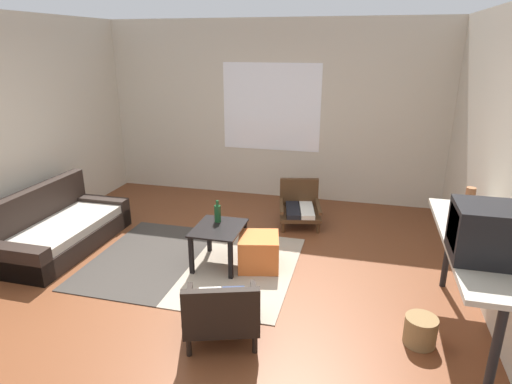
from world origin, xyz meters
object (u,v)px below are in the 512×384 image
(couch, at_px, (58,230))
(wicker_basket, at_px, (420,331))
(coffee_table, at_px, (219,235))
(armchair_striped_foreground, at_px, (222,311))
(armchair_by_window, at_px, (299,205))
(clay_vase, at_px, (468,210))
(ottoman_orange, at_px, (259,252))
(glass_bottle, at_px, (218,213))
(console_shelf, at_px, (473,250))
(crt_television, at_px, (489,233))

(couch, distance_m, wicker_basket, 4.13)
(coffee_table, height_order, armchair_striped_foreground, armchair_striped_foreground)
(couch, relative_size, wicker_basket, 6.55)
(armchair_by_window, distance_m, clay_vase, 2.57)
(ottoman_orange, xyz_separation_m, glass_bottle, (-0.50, 0.10, 0.37))
(coffee_table, height_order, wicker_basket, coffee_table)
(armchair_by_window, xyz_separation_m, armchair_striped_foreground, (-0.23, -2.64, 0.02))
(wicker_basket, bearing_deg, armchair_by_window, 120.71)
(ottoman_orange, relative_size, wicker_basket, 1.64)
(console_shelf, xyz_separation_m, wicker_basket, (-0.32, -0.15, -0.70))
(clay_vase, distance_m, glass_bottle, 2.51)
(console_shelf, bearing_deg, wicker_basket, -155.31)
(crt_television, bearing_deg, couch, 167.36)
(ottoman_orange, height_order, crt_television, crt_television)
(ottoman_orange, height_order, wicker_basket, ottoman_orange)
(ottoman_orange, xyz_separation_m, clay_vase, (1.91, -0.40, 0.83))
(armchair_by_window, bearing_deg, console_shelf, -51.89)
(coffee_table, bearing_deg, ottoman_orange, 5.55)
(console_shelf, relative_size, crt_television, 3.83)
(clay_vase, bearing_deg, crt_television, -90.27)
(clay_vase, bearing_deg, console_shelf, -90.00)
(armchair_striped_foreground, bearing_deg, ottoman_orange, 90.07)
(ottoman_orange, distance_m, console_shelf, 2.15)
(ottoman_orange, bearing_deg, couch, -177.63)
(glass_bottle, bearing_deg, crt_television, -26.19)
(armchair_striped_foreground, xyz_separation_m, wicker_basket, (1.59, 0.35, -0.14))
(couch, xyz_separation_m, ottoman_orange, (2.46, 0.10, -0.03))
(couch, xyz_separation_m, crt_television, (4.37, -0.98, 0.89))
(armchair_striped_foreground, height_order, wicker_basket, armchair_striped_foreground)
(couch, bearing_deg, console_shelf, -8.63)
(couch, bearing_deg, coffee_table, 1.68)
(clay_vase, bearing_deg, glass_bottle, 168.14)
(couch, xyz_separation_m, wicker_basket, (4.05, -0.81, -0.10))
(couch, bearing_deg, armchair_by_window, 28.87)
(ottoman_orange, relative_size, clay_vase, 1.40)
(glass_bottle, xyz_separation_m, wicker_basket, (2.09, -1.02, -0.43))
(armchair_striped_foreground, xyz_separation_m, console_shelf, (1.91, 0.49, 0.55))
(armchair_by_window, relative_size, armchair_striped_foreground, 0.93)
(ottoman_orange, distance_m, crt_television, 2.38)
(crt_television, relative_size, wicker_basket, 1.84)
(armchair_by_window, relative_size, wicker_basket, 2.78)
(couch, height_order, armchair_by_window, couch)
(console_shelf, bearing_deg, armchair_striped_foreground, -165.49)
(couch, distance_m, armchair_striped_foreground, 2.72)
(glass_bottle, bearing_deg, console_shelf, -19.80)
(console_shelf, height_order, glass_bottle, console_shelf)
(glass_bottle, height_order, wicker_basket, glass_bottle)
(ottoman_orange, xyz_separation_m, wicker_basket, (1.59, -0.91, -0.07))
(ottoman_orange, distance_m, glass_bottle, 0.63)
(coffee_table, xyz_separation_m, ottoman_orange, (0.44, 0.04, -0.17))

